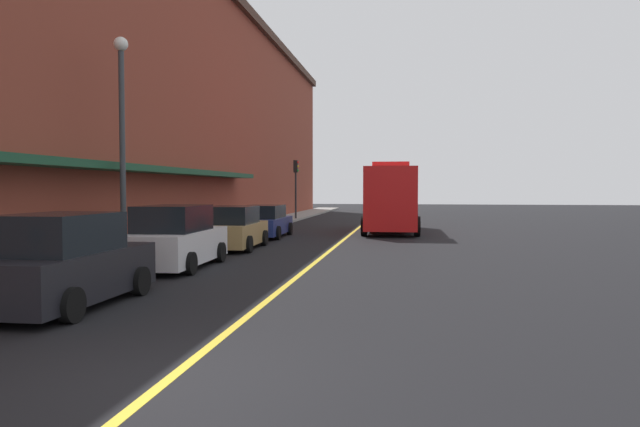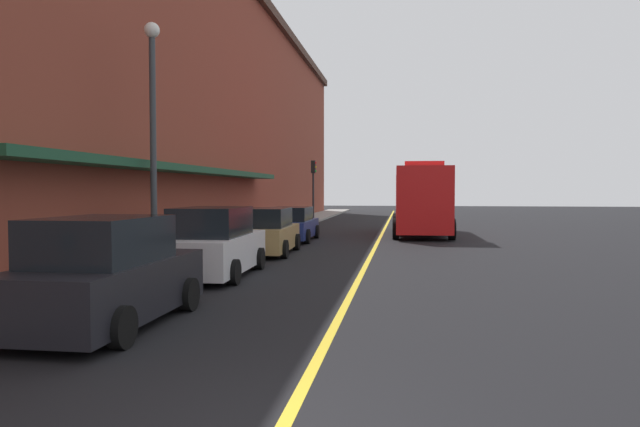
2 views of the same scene
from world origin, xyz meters
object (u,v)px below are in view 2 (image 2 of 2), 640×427
parked_car_0 (107,276)px  parking_meter_0 (268,217)px  parked_car_2 (265,232)px  traffic_light_near (313,179)px  parked_car_3 (292,225)px  fire_truck (421,201)px  parked_car_1 (214,244)px  street_lamp_left (153,118)px

parked_car_0 → parking_meter_0: (-1.50, 17.79, 0.19)m
parked_car_2 → traffic_light_near: bearing=2.1°
parked_car_3 → parking_meter_0: parked_car_3 is taller
fire_truck → traffic_light_near: traffic_light_near is taller
parking_meter_0 → traffic_light_near: size_ratio=0.31×
parked_car_3 → parking_meter_0: 1.77m
parked_car_0 → parked_car_3: parked_car_0 is taller
parked_car_3 → parked_car_0: bearing=179.5°
traffic_light_near → fire_truck: bearing=-54.5°
parked_car_1 → street_lamp_left: (-2.03, 0.73, 3.53)m
parking_meter_0 → traffic_light_near: bearing=89.7°
parked_car_2 → parking_meter_0: size_ratio=3.34×
parked_car_0 → traffic_light_near: traffic_light_near is taller
parked_car_3 → parking_meter_0: size_ratio=3.55×
parking_meter_0 → fire_truck: bearing=24.9°
parked_car_0 → parked_car_2: size_ratio=0.97×
parked_car_0 → parked_car_1: parked_car_0 is taller
parked_car_0 → street_lamp_left: (-2.10, 6.48, 3.53)m
parked_car_0 → parked_car_2: (-0.01, 11.23, -0.08)m
parked_car_1 → parked_car_3: bearing=-1.5°
parked_car_3 → parking_meter_0: (-1.39, 1.06, 0.32)m
parked_car_3 → street_lamp_left: street_lamp_left is taller
parked_car_0 → parked_car_3: 16.73m
parked_car_3 → fire_truck: size_ratio=0.54×
parked_car_3 → fire_truck: 7.55m
parked_car_1 → traffic_light_near: bearing=1.4°
parked_car_2 → parking_meter_0: 6.73m
parked_car_0 → street_lamp_left: street_lamp_left is taller
parking_meter_0 → street_lamp_left: bearing=-93.0°
street_lamp_left → traffic_light_near: bearing=88.5°
parked_car_1 → traffic_light_near: traffic_light_near is taller
parked_car_2 → traffic_light_near: 20.42m
parked_car_0 → traffic_light_near: bearing=2.4°
parked_car_0 → parked_car_1: (-0.07, 5.75, -0.00)m
traffic_light_near → parked_car_1: bearing=-87.0°
parked_car_1 → parked_car_2: 5.48m
parked_car_2 → street_lamp_left: bearing=154.4°
parking_meter_0 → street_lamp_left: street_lamp_left is taller
parked_car_3 → fire_truck: fire_truck is taller
fire_truck → parking_meter_0: size_ratio=6.53×
parked_car_1 → fire_truck: bearing=-22.7°
parked_car_1 → street_lamp_left: street_lamp_left is taller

